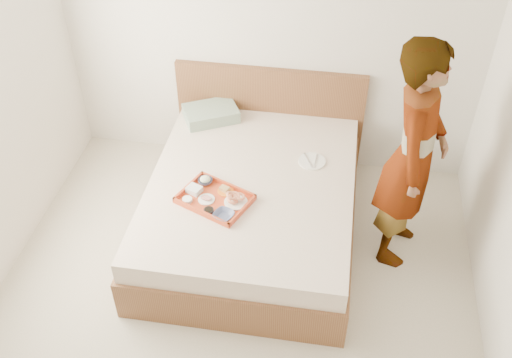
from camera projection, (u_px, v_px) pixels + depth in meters
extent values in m
cube|color=beige|center=(226.00, 332.00, 4.11)|extent=(3.50, 4.00, 0.01)
cube|color=silver|center=(270.00, 29.00, 4.75)|extent=(3.50, 0.01, 2.60)
cube|color=brown|center=(252.00, 207.00, 4.68)|extent=(1.65, 2.00, 0.53)
cube|color=brown|center=(270.00, 115.00, 5.27)|extent=(1.65, 0.06, 0.95)
cube|color=gray|center=(211.00, 113.00, 5.10)|extent=(0.53, 0.47, 0.11)
cube|color=red|center=(215.00, 199.00, 4.33)|extent=(0.60, 0.53, 0.05)
cylinder|color=white|center=(236.00, 202.00, 4.31)|extent=(0.23, 0.23, 0.01)
imported|color=#172245|center=(224.00, 215.00, 4.19)|extent=(0.19, 0.19, 0.03)
cylinder|color=black|center=(209.00, 211.00, 4.23)|extent=(0.10, 0.10, 0.03)
cylinder|color=white|center=(206.00, 199.00, 4.33)|extent=(0.16, 0.16, 0.01)
cylinder|color=orange|center=(226.00, 191.00, 4.40)|extent=(0.16, 0.16, 0.01)
imported|color=#172245|center=(205.00, 181.00, 4.47)|extent=(0.14, 0.14, 0.03)
cube|color=silver|center=(194.00, 190.00, 4.38)|extent=(0.13, 0.12, 0.05)
cylinder|color=white|center=(187.00, 200.00, 4.31)|extent=(0.10, 0.10, 0.03)
cylinder|color=white|center=(312.00, 161.00, 4.68)|extent=(0.24, 0.24, 0.01)
imported|color=silver|center=(413.00, 157.00, 4.14)|extent=(0.57, 0.74, 1.82)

